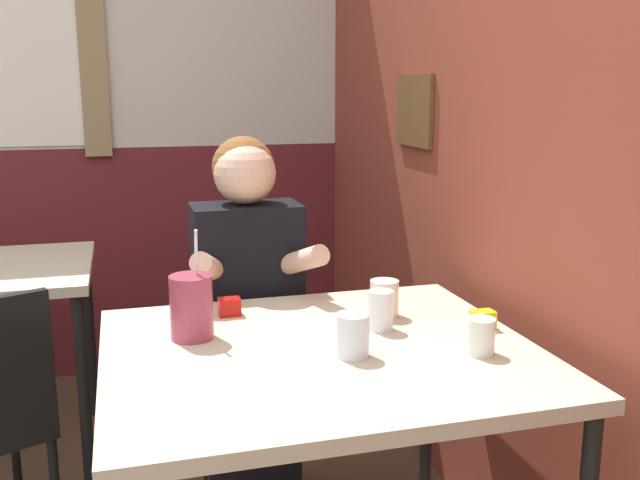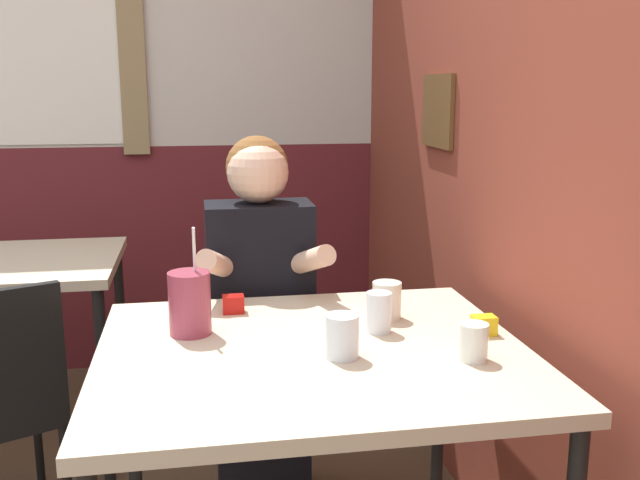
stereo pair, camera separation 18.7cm
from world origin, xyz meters
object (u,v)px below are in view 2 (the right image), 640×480
(main_table, at_px, (313,371))
(cocktail_pitcher, at_px, (190,303))
(person_seated, at_px, (260,317))
(background_table, at_px, (13,283))

(main_table, xyz_separation_m, cocktail_pitcher, (-0.29, 0.15, 0.15))
(person_seated, bearing_deg, cocktail_pitcher, -116.27)
(background_table, height_order, cocktail_pitcher, cocktail_pitcher)
(person_seated, xyz_separation_m, cocktail_pitcher, (-0.22, -0.44, 0.19))
(main_table, xyz_separation_m, background_table, (-0.96, 1.09, -0.03))
(main_table, xyz_separation_m, person_seated, (-0.08, 0.60, -0.05))
(person_seated, relative_size, cocktail_pitcher, 4.33)
(person_seated, distance_m, cocktail_pitcher, 0.53)
(background_table, bearing_deg, cocktail_pitcher, -54.86)
(background_table, bearing_deg, main_table, -48.86)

